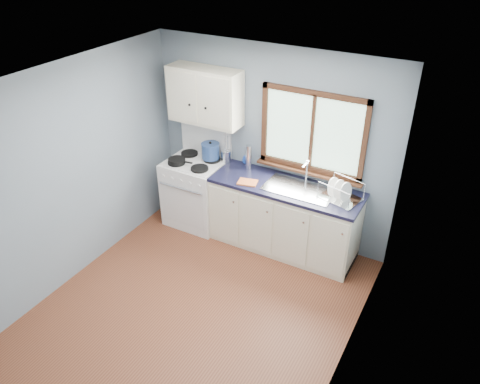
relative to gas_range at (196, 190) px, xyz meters
The scene contains 19 objects.
floor 1.82m from the gas_range, 57.18° to the right, with size 3.20×3.60×0.02m, color brown.
ceiling 2.67m from the gas_range, 57.18° to the right, with size 3.20×3.60×0.02m, color white.
wall_back 1.26m from the gas_range, 19.54° to the left, with size 3.20×0.02×2.50m, color slate.
wall_front 3.50m from the gas_range, 73.86° to the right, with size 3.20×0.02×2.50m, color slate.
wall_left 1.78m from the gas_range, 114.14° to the right, with size 0.02×3.60×2.50m, color slate.
wall_right 3.05m from the gas_range, 29.91° to the right, with size 0.02×3.60×2.50m, color slate.
gas_range is the anchor object (origin of this frame).
base_cabinets 1.31m from the gas_range, ahead, with size 1.85×0.60×0.88m.
countertop 1.37m from the gas_range, ahead, with size 1.89×0.64×0.04m, color black.
sink 1.53m from the gas_range, ahead, with size 0.84×0.46×0.44m.
window 1.81m from the gas_range, 11.37° to the left, with size 1.36×0.10×1.03m.
upper_cabinets 1.32m from the gas_range, 56.70° to the left, with size 0.95×0.35×0.70m.
skillet 0.54m from the gas_range, 134.42° to the right, with size 0.35×0.25×0.04m.
stockpot 0.61m from the gas_range, 41.65° to the left, with size 0.28×0.28×0.24m.
utensil_crock 0.66m from the gas_range, 30.18° to the left, with size 0.14×0.14×0.42m.
thermos 0.94m from the gas_range, 14.06° to the left, with size 0.08×0.08×0.33m, color silver.
soap_bottle 0.89m from the gas_range, 22.64° to the left, with size 0.11×0.11×0.28m, color #1C44AA.
dish_towel 0.98m from the gas_range, ahead, with size 0.23×0.17×0.02m, color orange.
dish_rack 2.03m from the gas_range, ahead, with size 0.51×0.44×0.23m.
Camera 1 is at (2.24, -3.05, 3.75)m, focal length 35.00 mm.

